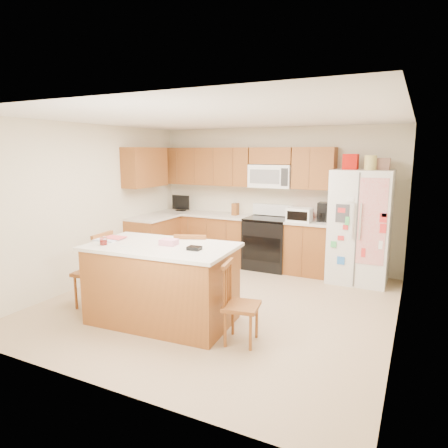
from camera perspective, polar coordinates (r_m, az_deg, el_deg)
The scene contains 9 objects.
ground at distance 5.64m, azimuth -0.73°, elevation -11.27°, with size 4.50×4.50×0.00m, color tan.
room_shell at distance 5.29m, azimuth -0.76°, elevation 3.41°, with size 4.60×4.60×2.52m.
cabinetry at distance 7.38m, azimuth -1.23°, elevation 1.25°, with size 3.36×1.56×2.15m.
stove at distance 7.21m, azimuth 6.27°, elevation -2.60°, with size 0.76×0.65×1.13m.
refrigerator at distance 6.70m, azimuth 18.87°, elevation -0.18°, with size 0.90×0.79×2.04m.
island at distance 5.00m, azimuth -8.84°, elevation -8.33°, with size 1.84×1.15×1.06m.
windsor_chair_left at distance 5.67m, azimuth -17.97°, elevation -6.50°, with size 0.46×0.48×1.03m.
windsor_chair_back at distance 5.41m, azimuth -4.54°, elevation -6.85°, with size 0.56×0.55×1.02m.
windsor_chair_right at distance 4.44m, azimuth 2.20°, elevation -11.50°, with size 0.43×0.45×0.90m.
Camera 1 is at (2.39, -4.68, 2.07)m, focal length 32.00 mm.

